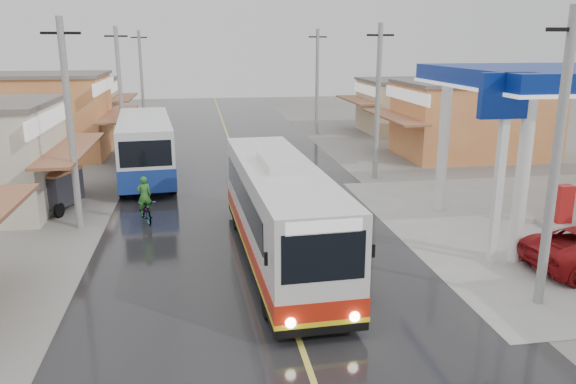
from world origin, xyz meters
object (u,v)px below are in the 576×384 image
at_px(cyclist, 145,207).
at_px(tricycle_near, 56,188).
at_px(second_bus, 145,147).
at_px(coach_bus, 279,212).

distance_m(cyclist, tricycle_near, 4.52).
distance_m(second_bus, cyclist, 7.66).
distance_m(coach_bus, second_bus, 13.60).
bearing_deg(cyclist, tricycle_near, 132.79).
bearing_deg(tricycle_near, cyclist, -10.50).
bearing_deg(coach_bus, second_bus, 110.73).
xyz_separation_m(coach_bus, second_bus, (-5.31, 12.52, 0.03)).
relative_size(second_bus, cyclist, 5.12).
distance_m(second_bus, tricycle_near, 6.34).
height_order(coach_bus, second_bus, coach_bus).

